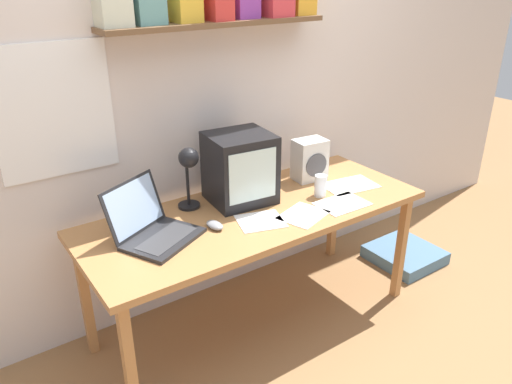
{
  "coord_description": "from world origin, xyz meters",
  "views": [
    {
      "loc": [
        -1.3,
        -1.87,
        1.85
      ],
      "look_at": [
        0.0,
        0.0,
        0.8
      ],
      "focal_mm": 35.0,
      "sensor_mm": 36.0,
      "label": 1
    }
  ],
  "objects_px": {
    "laptop": "(151,225)",
    "printed_handout": "(303,215)",
    "space_heater": "(310,160)",
    "loose_paper_near_monitor": "(342,204)",
    "juice_glass": "(320,187)",
    "desk_lamp": "(189,167)",
    "computer_mouse": "(215,225)",
    "crt_monitor": "(239,168)",
    "floor_cushion": "(405,255)",
    "loose_paper_near_laptop": "(260,221)",
    "corner_desk": "(256,219)",
    "open_notebook": "(350,185)"
  },
  "relations": [
    {
      "from": "printed_handout",
      "to": "loose_paper_near_laptop",
      "type": "xyz_separation_m",
      "value": [
        -0.21,
        0.07,
        0.0
      ]
    },
    {
      "from": "loose_paper_near_laptop",
      "to": "juice_glass",
      "type": "bearing_deg",
      "value": 7.46
    },
    {
      "from": "corner_desk",
      "to": "juice_glass",
      "type": "bearing_deg",
      "value": -8.96
    },
    {
      "from": "printed_handout",
      "to": "open_notebook",
      "type": "distance_m",
      "value": 0.47
    },
    {
      "from": "loose_paper_near_monitor",
      "to": "open_notebook",
      "type": "distance_m",
      "value": 0.25
    },
    {
      "from": "juice_glass",
      "to": "open_notebook",
      "type": "distance_m",
      "value": 0.24
    },
    {
      "from": "corner_desk",
      "to": "computer_mouse",
      "type": "xyz_separation_m",
      "value": [
        -0.27,
        -0.05,
        0.07
      ]
    },
    {
      "from": "desk_lamp",
      "to": "corner_desk",
      "type": "bearing_deg",
      "value": -17.89
    },
    {
      "from": "corner_desk",
      "to": "open_notebook",
      "type": "height_order",
      "value": "open_notebook"
    },
    {
      "from": "laptop",
      "to": "juice_glass",
      "type": "distance_m",
      "value": 0.94
    },
    {
      "from": "computer_mouse",
      "to": "laptop",
      "type": "bearing_deg",
      "value": 161.92
    },
    {
      "from": "laptop",
      "to": "corner_desk",
      "type": "bearing_deg",
      "value": -30.91
    },
    {
      "from": "computer_mouse",
      "to": "loose_paper_near_monitor",
      "type": "height_order",
      "value": "computer_mouse"
    },
    {
      "from": "computer_mouse",
      "to": "open_notebook",
      "type": "distance_m",
      "value": 0.88
    },
    {
      "from": "loose_paper_near_laptop",
      "to": "open_notebook",
      "type": "height_order",
      "value": "same"
    },
    {
      "from": "laptop",
      "to": "floor_cushion",
      "type": "height_order",
      "value": "laptop"
    },
    {
      "from": "crt_monitor",
      "to": "floor_cushion",
      "type": "relative_size",
      "value": 0.86
    },
    {
      "from": "space_heater",
      "to": "loose_paper_near_monitor",
      "type": "relative_size",
      "value": 0.89
    },
    {
      "from": "space_heater",
      "to": "open_notebook",
      "type": "bearing_deg",
      "value": -53.64
    },
    {
      "from": "corner_desk",
      "to": "open_notebook",
      "type": "relative_size",
      "value": 5.54
    },
    {
      "from": "space_heater",
      "to": "floor_cushion",
      "type": "xyz_separation_m",
      "value": [
        0.71,
        -0.22,
        -0.78
      ]
    },
    {
      "from": "corner_desk",
      "to": "desk_lamp",
      "type": "bearing_deg",
      "value": 146.71
    },
    {
      "from": "laptop",
      "to": "loose_paper_near_monitor",
      "type": "xyz_separation_m",
      "value": [
        0.96,
        -0.25,
        -0.06
      ]
    },
    {
      "from": "space_heater",
      "to": "printed_handout",
      "type": "relative_size",
      "value": 0.84
    },
    {
      "from": "loose_paper_near_monitor",
      "to": "crt_monitor",
      "type": "bearing_deg",
      "value": 139.92
    },
    {
      "from": "juice_glass",
      "to": "loose_paper_near_laptop",
      "type": "xyz_separation_m",
      "value": [
        -0.44,
        -0.06,
        -0.05
      ]
    },
    {
      "from": "desk_lamp",
      "to": "open_notebook",
      "type": "height_order",
      "value": "desk_lamp"
    },
    {
      "from": "loose_paper_near_monitor",
      "to": "open_notebook",
      "type": "height_order",
      "value": "same"
    },
    {
      "from": "computer_mouse",
      "to": "printed_handout",
      "type": "relative_size",
      "value": 0.39
    },
    {
      "from": "juice_glass",
      "to": "computer_mouse",
      "type": "relative_size",
      "value": 1.07
    },
    {
      "from": "corner_desk",
      "to": "space_heater",
      "type": "relative_size",
      "value": 7.55
    },
    {
      "from": "printed_handout",
      "to": "open_notebook",
      "type": "height_order",
      "value": "same"
    },
    {
      "from": "computer_mouse",
      "to": "open_notebook",
      "type": "relative_size",
      "value": 0.34
    },
    {
      "from": "laptop",
      "to": "printed_handout",
      "type": "xyz_separation_m",
      "value": [
        0.71,
        -0.23,
        -0.06
      ]
    },
    {
      "from": "juice_glass",
      "to": "space_heater",
      "type": "height_order",
      "value": "space_heater"
    },
    {
      "from": "laptop",
      "to": "printed_handout",
      "type": "bearing_deg",
      "value": -44.33
    },
    {
      "from": "crt_monitor",
      "to": "printed_handout",
      "type": "height_order",
      "value": "crt_monitor"
    },
    {
      "from": "desk_lamp",
      "to": "computer_mouse",
      "type": "bearing_deg",
      "value": -73.52
    },
    {
      "from": "laptop",
      "to": "juice_glass",
      "type": "height_order",
      "value": "laptop"
    },
    {
      "from": "printed_handout",
      "to": "floor_cushion",
      "type": "xyz_separation_m",
      "value": [
        1.04,
        0.13,
        -0.66
      ]
    },
    {
      "from": "desk_lamp",
      "to": "space_heater",
      "type": "height_order",
      "value": "desk_lamp"
    },
    {
      "from": "crt_monitor",
      "to": "space_heater",
      "type": "relative_size",
      "value": 1.53
    },
    {
      "from": "juice_glass",
      "to": "floor_cushion",
      "type": "distance_m",
      "value": 1.08
    },
    {
      "from": "laptop",
      "to": "printed_handout",
      "type": "relative_size",
      "value": 1.56
    },
    {
      "from": "space_heater",
      "to": "loose_paper_near_laptop",
      "type": "height_order",
      "value": "space_heater"
    },
    {
      "from": "corner_desk",
      "to": "desk_lamp",
      "type": "relative_size",
      "value": 5.25
    },
    {
      "from": "desk_lamp",
      "to": "juice_glass",
      "type": "height_order",
      "value": "desk_lamp"
    },
    {
      "from": "laptop",
      "to": "desk_lamp",
      "type": "height_order",
      "value": "desk_lamp"
    },
    {
      "from": "laptop",
      "to": "desk_lamp",
      "type": "distance_m",
      "value": 0.36
    },
    {
      "from": "desk_lamp",
      "to": "floor_cushion",
      "type": "bearing_deg",
      "value": 6.02
    }
  ]
}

